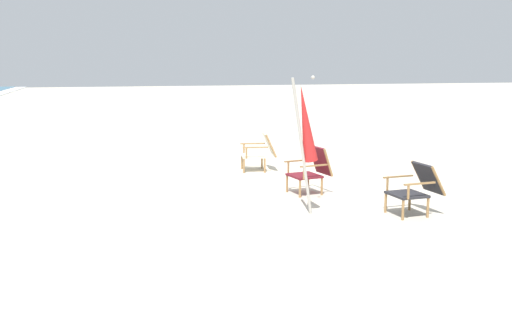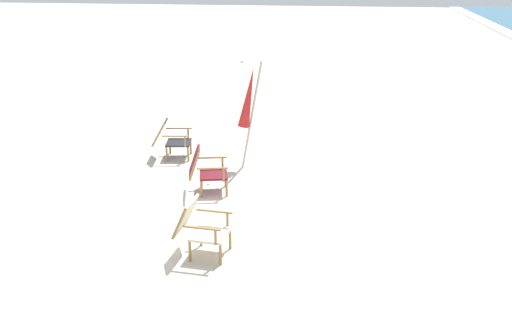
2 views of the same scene
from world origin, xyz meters
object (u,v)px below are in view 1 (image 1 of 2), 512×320
Objects in this scene: beach_chair_back_right at (261,151)px; umbrella_furled_red at (306,125)px; beach_chair_far_center at (312,169)px; beach_chair_mid_center at (417,187)px.

umbrella_furled_red reaches higher than beach_chair_back_right.
beach_chair_back_right is 3.78m from umbrella_furled_red.
beach_chair_back_right is 2.28m from beach_chair_far_center.
beach_chair_far_center is at bearing -169.90° from beach_chair_back_right.
umbrella_furled_red reaches higher than beach_chair_far_center.
beach_chair_mid_center is 1.03× the size of beach_chair_back_right.
beach_chair_far_center reaches higher than beach_chair_mid_center.
beach_chair_mid_center is 2.06m from beach_chair_far_center.
beach_chair_back_right is 0.38× the size of umbrella_furled_red.
beach_chair_back_right is at bearing 10.10° from beach_chair_far_center.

